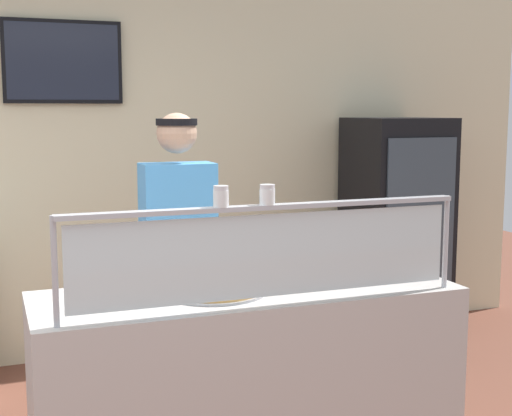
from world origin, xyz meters
name	(u,v)px	position (x,y,z in m)	size (l,w,h in m)	color
shop_rear_unit	(147,167)	(0.97, 2.45, 1.36)	(6.36, 0.13, 2.70)	beige
serving_counter	(248,388)	(0.98, 0.34, 0.47)	(1.96, 0.67, 0.95)	#BCB7B2
sneeze_guard	(270,242)	(0.98, 0.06, 1.23)	(1.78, 0.06, 0.43)	#B2B5BC
pizza_tray	(215,289)	(0.82, 0.34, 0.97)	(0.47, 0.47, 0.04)	#9EA0A8
pizza_server	(213,286)	(0.80, 0.32, 0.99)	(0.07, 0.28, 0.01)	#ADAFB7
parmesan_shaker	(221,198)	(0.76, 0.06, 1.42)	(0.06, 0.06, 0.09)	white
pepper_flake_shaker	(267,196)	(0.97, 0.06, 1.42)	(0.07, 0.07, 0.09)	white
worker_figure	(180,256)	(0.81, 0.93, 1.01)	(0.41, 0.50, 1.76)	#23232D
drink_fridge	(396,230)	(2.80, 2.01, 0.86)	(0.67, 0.67, 1.71)	black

